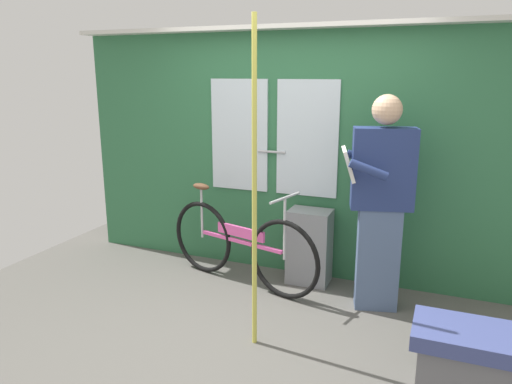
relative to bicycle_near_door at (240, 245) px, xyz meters
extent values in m
cube|color=#56544F|center=(0.35, -0.89, -0.41)|extent=(5.56, 4.38, 0.04)
cube|color=#2D6B42|center=(0.35, 0.50, 0.79)|extent=(4.56, 0.08, 2.35)
cube|color=silver|center=(-0.20, 0.45, 0.98)|extent=(0.60, 0.02, 1.10)
cube|color=silver|center=(0.50, 0.45, 0.98)|extent=(0.60, 0.02, 1.10)
cylinder|color=#B2B2B7|center=(0.15, 0.43, 0.83)|extent=(0.28, 0.02, 0.02)
cube|color=silver|center=(0.35, 0.40, 1.98)|extent=(4.56, 0.28, 0.04)
torus|color=black|center=(0.48, -0.13, -0.02)|extent=(0.72, 0.23, 0.73)
torus|color=black|center=(-0.47, 0.13, -0.02)|extent=(0.72, 0.23, 0.73)
cube|color=#D14C93|center=(0.01, 0.00, 0.04)|extent=(0.91, 0.28, 0.03)
cube|color=#D14C93|center=(0.01, 0.00, 0.13)|extent=(0.53, 0.17, 0.10)
cylinder|color=#B7B7BC|center=(-0.47, 0.13, 0.24)|extent=(0.02, 0.02, 0.52)
ellipsoid|color=brown|center=(-0.47, 0.13, 0.50)|extent=(0.22, 0.14, 0.06)
cylinder|color=#B7B7BC|center=(0.48, -0.13, 0.26)|extent=(0.02, 0.02, 0.56)
cylinder|color=#B7B7BC|center=(0.48, -0.13, 0.54)|extent=(0.14, 0.43, 0.02)
cube|color=slate|center=(1.27, -0.01, 0.05)|extent=(0.38, 0.26, 0.89)
cube|color=navy|center=(1.27, -0.01, 0.83)|extent=(0.53, 0.32, 0.66)
sphere|color=tan|center=(1.27, -0.01, 1.30)|extent=(0.24, 0.24, 0.24)
cube|color=silver|center=(1.00, -0.08, 0.86)|extent=(0.19, 0.36, 0.26)
cylinder|color=navy|center=(1.20, -0.26, 0.86)|extent=(0.31, 0.14, 0.17)
cylinder|color=navy|center=(1.08, 0.18, 0.86)|extent=(0.31, 0.14, 0.17)
cube|color=gray|center=(0.60, 0.28, -0.03)|extent=(0.40, 0.28, 0.72)
cylinder|color=#C6C14C|center=(0.52, -0.92, 0.79)|extent=(0.04, 0.04, 2.35)
cube|color=#3D477F|center=(1.99, -0.99, 0.01)|extent=(0.70, 0.44, 0.10)
cube|color=slate|center=(1.99, -0.99, -0.21)|extent=(0.60, 0.36, 0.35)
camera|label=1|loc=(1.76, -3.96, 1.59)|focal=34.10mm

